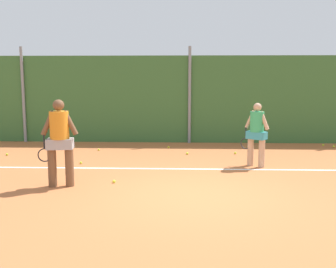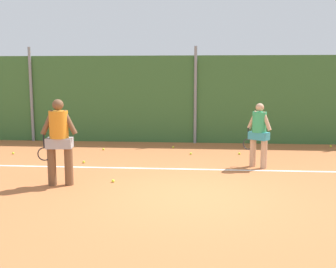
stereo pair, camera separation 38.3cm
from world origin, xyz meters
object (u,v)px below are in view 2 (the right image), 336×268
tennis_ball_4 (113,181)px  player_foreground_near (59,138)px  tennis_ball_2 (84,162)px  tennis_ball_7 (173,147)px  tennis_ball_9 (13,153)px  player_midcourt (259,132)px  tennis_ball_1 (54,158)px  tennis_ball_0 (103,149)px  tennis_ball_10 (331,146)px  tennis_ball_6 (191,154)px  tennis_ball_5 (239,154)px

tennis_ball_4 → player_foreground_near: bearing=-164.5°
tennis_ball_2 → tennis_ball_7: bearing=46.9°
player_foreground_near → tennis_ball_9: bearing=-57.5°
player_midcourt → tennis_ball_4: (-3.29, -1.69, -0.86)m
player_midcourt → tennis_ball_7: player_midcourt is taller
player_foreground_near → tennis_ball_1: player_foreground_near is taller
tennis_ball_0 → tennis_ball_7: 2.16m
tennis_ball_9 → tennis_ball_10: 9.74m
tennis_ball_7 → tennis_ball_9: size_ratio=1.00×
tennis_ball_2 → tennis_ball_6: size_ratio=1.00×
player_midcourt → tennis_ball_4: 3.80m
player_foreground_near → tennis_ball_4: 1.45m
tennis_ball_1 → tennis_ball_10: size_ratio=1.00×
player_foreground_near → tennis_ball_7: size_ratio=27.16×
tennis_ball_2 → tennis_ball_7: size_ratio=1.00×
tennis_ball_2 → tennis_ball_7: (2.18, 2.33, 0.00)m
tennis_ball_5 → tennis_ball_4: bearing=-132.5°
tennis_ball_7 → tennis_ball_6: bearing=-59.8°
tennis_ball_4 → tennis_ball_6: same height
player_midcourt → tennis_ball_1: bearing=32.3°
tennis_ball_2 → tennis_ball_9: bearing=157.4°
tennis_ball_4 → tennis_ball_6: 3.52m
tennis_ball_0 → tennis_ball_6: (2.68, -0.49, 0.00)m
tennis_ball_9 → tennis_ball_4: bearing=-38.2°
tennis_ball_4 → tennis_ball_6: bearing=63.2°
tennis_ball_0 → tennis_ball_2: (-0.08, -1.83, 0.00)m
tennis_ball_0 → tennis_ball_2: bearing=-92.4°
tennis_ball_5 → tennis_ball_6: 1.40m
tennis_ball_2 → tennis_ball_6: 3.06m
tennis_ball_4 → tennis_ball_5: 4.42m
tennis_ball_4 → tennis_ball_7: bearing=76.2°
tennis_ball_6 → player_midcourt: bearing=-40.4°
tennis_ball_2 → tennis_ball_10: 7.74m
tennis_ball_5 → tennis_ball_6: same height
tennis_ball_5 → tennis_ball_7: bearing=156.2°
tennis_ball_0 → tennis_ball_5: 4.09m
tennis_ball_2 → tennis_ball_1: bearing=153.5°
tennis_ball_1 → tennis_ball_6: bearing=13.1°
player_midcourt → tennis_ball_10: 4.16m
tennis_ball_5 → tennis_ball_9: bearing=-175.9°
player_midcourt → tennis_ball_6: size_ratio=24.16×
tennis_ball_2 → tennis_ball_7: 3.19m
tennis_ball_1 → tennis_ball_4: same height
tennis_ball_4 → tennis_ball_9: 4.51m
tennis_ball_5 → tennis_ball_10: bearing=26.0°
player_foreground_near → tennis_ball_0: (-0.05, 3.92, -0.97)m
tennis_ball_5 → tennis_ball_0: bearing=174.8°
player_midcourt → tennis_ball_4: size_ratio=24.16×
tennis_ball_1 → tennis_ball_4: 3.12m
tennis_ball_10 → player_foreground_near: bearing=-144.5°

